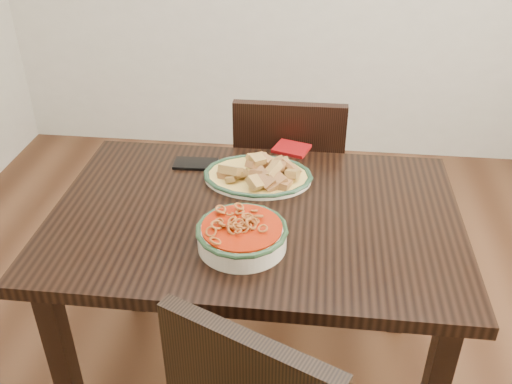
# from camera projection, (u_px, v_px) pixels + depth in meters

# --- Properties ---
(floor) EXTENTS (3.50, 3.50, 0.00)m
(floor) POSITION_uv_depth(u_px,v_px,m) (272.00, 356.00, 2.21)
(floor) COLOR #3E2313
(floor) RESTS_ON ground
(dining_table) EXTENTS (1.23, 0.82, 0.75)m
(dining_table) POSITION_uv_depth(u_px,v_px,m) (255.00, 238.00, 1.77)
(dining_table) COLOR black
(dining_table) RESTS_ON ground
(chair_far) EXTENTS (0.42, 0.42, 0.89)m
(chair_far) POSITION_uv_depth(u_px,v_px,m) (289.00, 181.00, 2.36)
(chair_far) COLOR black
(chair_far) RESTS_ON ground
(fish_plate) EXTENTS (0.35, 0.27, 0.11)m
(fish_plate) POSITION_uv_depth(u_px,v_px,m) (258.00, 167.00, 1.86)
(fish_plate) COLOR white
(fish_plate) RESTS_ON dining_table
(noodle_bowl) EXTENTS (0.25, 0.25, 0.08)m
(noodle_bowl) POSITION_uv_depth(u_px,v_px,m) (242.00, 233.00, 1.55)
(noodle_bowl) COLOR beige
(noodle_bowl) RESTS_ON dining_table
(smartphone) EXTENTS (0.15, 0.08, 0.01)m
(smartphone) POSITION_uv_depth(u_px,v_px,m) (196.00, 164.00, 1.96)
(smartphone) COLOR black
(smartphone) RESTS_ON dining_table
(napkin) EXTENTS (0.14, 0.13, 0.01)m
(napkin) POSITION_uv_depth(u_px,v_px,m) (291.00, 149.00, 2.05)
(napkin) COLOR maroon
(napkin) RESTS_ON dining_table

